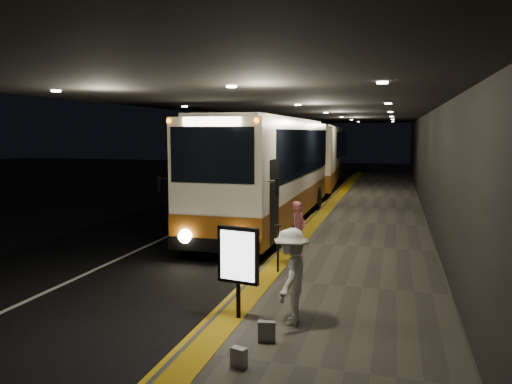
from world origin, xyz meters
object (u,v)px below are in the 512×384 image
Objects in this scene: bag_polka at (267,332)px; stanchion_post at (278,249)px; passenger_boarding at (298,230)px; bag_plain at (239,357)px; passenger_waiting_white at (291,276)px; coach_second at (317,159)px; info_sign at (238,257)px; coach_main at (270,176)px.

stanchion_post is at bearing 100.57° from bag_polka.
passenger_boarding reaches higher than bag_plain.
stanchion_post is at bearing -167.88° from passenger_boarding.
passenger_waiting_white reaches higher than passenger_boarding.
info_sign is at bearing -88.28° from coach_second.
info_sign reaches higher than bag_plain.
passenger_waiting_white is at bearing 76.56° from bag_polka.
coach_second reaches higher than info_sign.
passenger_waiting_white is 1.01× the size of info_sign.
stanchion_post reaches higher than bag_plain.
passenger_waiting_white is 3.33m from stanchion_post.
stanchion_post is at bearing 96.57° from bag_plain.
bag_polka is 0.30× the size of stanchion_post.
stanchion_post is at bearing -74.76° from coach_main.
coach_second is 23.56m from info_sign.
coach_main is at bearing -92.56° from coach_second.
coach_second is 18.89m from passenger_boarding.
passenger_waiting_white is 6.11× the size of bag_plain.
coach_second is at bearing 27.27° from passenger_boarding.
stanchion_post is at bearing -160.36° from passenger_waiting_white.
coach_second is at bearing 96.04° from stanchion_post.
bag_plain is (2.51, -11.95, -1.63)m from coach_main.
passenger_waiting_white is 2.05m from bag_plain.
coach_main is at bearing 101.87° from bag_plain.
stanchion_post is (-0.98, 3.17, -0.29)m from passenger_waiting_white.
bag_plain is 5.09m from stanchion_post.
bag_plain is at bearing -87.32° from coach_second.
passenger_waiting_white is 1.04m from info_sign.
passenger_waiting_white is at bearing 12.03° from info_sign.
info_sign is at bearing 107.87° from bag_plain.
bag_polka is (2.69, -10.99, -1.60)m from coach_main.
coach_second is 23.65m from passenger_waiting_white.
coach_second is (-0.21, 13.35, -0.05)m from coach_main.
passenger_boarding is at bearing 93.17° from bag_plain.
passenger_boarding is 4.51× the size of bag_polka.
info_sign is at bearing -90.22° from stanchion_post.
stanchion_post is (1.93, -6.91, -1.19)m from coach_main.
passenger_waiting_white is at bearing 77.95° from bag_plain.
bag_polka is at bearing -86.66° from coach_second.
coach_main is 11.43m from bag_polka.
coach_second reaches higher than passenger_boarding.
info_sign is (-0.23, -4.75, 0.38)m from passenger_boarding.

